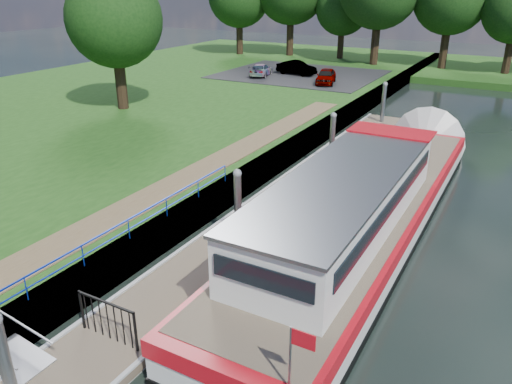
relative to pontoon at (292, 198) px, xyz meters
The scene contains 14 objects.
riverbank 18.11m from the pontoon, behind, with size 32.00×90.00×0.78m, color #1B4413.
bank_edge 3.25m from the pontoon, 141.89° to the left, with size 1.10×90.00×0.78m, color #473D2D.
footpath 6.69m from the pontoon, 131.35° to the right, with size 1.60×40.00×0.05m, color brown.
carpark 27.32m from the pontoon, 113.75° to the left, with size 14.00×12.00×0.06m, color black.
blue_fence 10.43m from the pontoon, 105.38° to the right, with size 0.04×18.04×0.72m.
pontoon is the anchor object (origin of this frame).
mooring_piles 1.10m from the pontoon, ahead, with size 0.30×27.30×3.55m.
gangway 12.64m from the pontoon, 98.42° to the right, with size 2.58×1.00×0.92m.
gate_panel 10.84m from the pontoon, 90.00° to the right, with size 1.85×0.05×1.15m.
barge 3.82m from the pontoon, 14.61° to the right, with size 4.36×21.15×4.78m.
bank_tree_a 18.78m from the pontoon, 156.11° to the left, with size 6.12×6.12×9.72m.
car_a 22.90m from the pontoon, 108.22° to the left, with size 1.44×3.59×1.22m, color #999999.
car_b 26.93m from the pontoon, 114.45° to the left, with size 1.31×3.74×1.23m, color #999999.
car_c 26.27m from the pontoon, 121.48° to the left, with size 1.49×3.67×1.07m, color #999999.
Camera 1 is at (8.16, -4.90, 8.76)m, focal length 35.00 mm.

